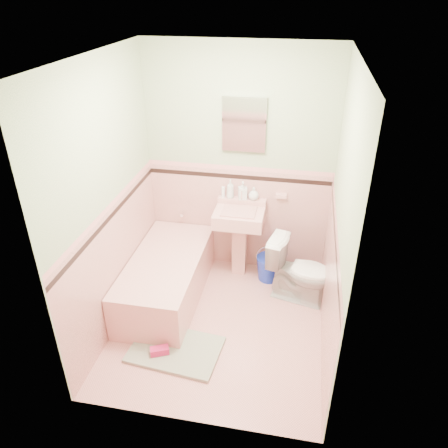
% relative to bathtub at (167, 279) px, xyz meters
% --- Properties ---
extents(floor, '(2.20, 2.20, 0.00)m').
position_rel_bathtub_xyz_m(floor, '(0.63, -0.33, -0.23)').
color(floor, '#E09993').
rests_on(floor, ground).
extents(ceiling, '(2.20, 2.20, 0.00)m').
position_rel_bathtub_xyz_m(ceiling, '(0.63, -0.33, 2.27)').
color(ceiling, white).
rests_on(ceiling, ground).
extents(wall_back, '(2.50, 0.00, 2.50)m').
position_rel_bathtub_xyz_m(wall_back, '(0.63, 0.77, 1.02)').
color(wall_back, beige).
rests_on(wall_back, ground).
extents(wall_front, '(2.50, 0.00, 2.50)m').
position_rel_bathtub_xyz_m(wall_front, '(0.63, -1.43, 1.02)').
color(wall_front, beige).
rests_on(wall_front, ground).
extents(wall_left, '(0.00, 2.50, 2.50)m').
position_rel_bathtub_xyz_m(wall_left, '(-0.37, -0.33, 1.02)').
color(wall_left, beige).
rests_on(wall_left, ground).
extents(wall_right, '(0.00, 2.50, 2.50)m').
position_rel_bathtub_xyz_m(wall_right, '(1.63, -0.33, 1.02)').
color(wall_right, beige).
rests_on(wall_right, ground).
extents(wainscot_back, '(2.00, 0.00, 2.00)m').
position_rel_bathtub_xyz_m(wainscot_back, '(0.63, 0.76, 0.38)').
color(wainscot_back, '#E39F98').
rests_on(wainscot_back, ground).
extents(wainscot_front, '(2.00, 0.00, 2.00)m').
position_rel_bathtub_xyz_m(wainscot_front, '(0.63, -1.42, 0.38)').
color(wainscot_front, '#E39F98').
rests_on(wainscot_front, ground).
extents(wainscot_left, '(0.00, 2.20, 2.20)m').
position_rel_bathtub_xyz_m(wainscot_left, '(-0.36, -0.33, 0.38)').
color(wainscot_left, '#E39F98').
rests_on(wainscot_left, ground).
extents(wainscot_right, '(0.00, 2.20, 2.20)m').
position_rel_bathtub_xyz_m(wainscot_right, '(1.62, -0.33, 0.38)').
color(wainscot_right, '#E39F98').
rests_on(wainscot_right, ground).
extents(accent_back, '(2.00, 0.00, 2.00)m').
position_rel_bathtub_xyz_m(accent_back, '(0.63, 0.75, 0.90)').
color(accent_back, black).
rests_on(accent_back, ground).
extents(accent_front, '(2.00, 0.00, 2.00)m').
position_rel_bathtub_xyz_m(accent_front, '(0.63, -1.41, 0.90)').
color(accent_front, black).
rests_on(accent_front, ground).
extents(accent_left, '(0.00, 2.20, 2.20)m').
position_rel_bathtub_xyz_m(accent_left, '(-0.35, -0.33, 0.89)').
color(accent_left, black).
rests_on(accent_left, ground).
extents(accent_right, '(0.00, 2.20, 2.20)m').
position_rel_bathtub_xyz_m(accent_right, '(1.61, -0.33, 0.89)').
color(accent_right, black).
rests_on(accent_right, ground).
extents(cap_back, '(2.00, 0.00, 2.00)m').
position_rel_bathtub_xyz_m(cap_back, '(0.63, 0.75, 0.99)').
color(cap_back, pink).
rests_on(cap_back, ground).
extents(cap_front, '(2.00, 0.00, 2.00)m').
position_rel_bathtub_xyz_m(cap_front, '(0.63, -1.41, 0.99)').
color(cap_front, pink).
rests_on(cap_front, ground).
extents(cap_left, '(0.00, 2.20, 2.20)m').
position_rel_bathtub_xyz_m(cap_left, '(-0.35, -0.33, 1.00)').
color(cap_left, pink).
rests_on(cap_left, ground).
extents(cap_right, '(0.00, 2.20, 2.20)m').
position_rel_bathtub_xyz_m(cap_right, '(1.61, -0.33, 1.00)').
color(cap_right, pink).
rests_on(cap_right, ground).
extents(bathtub, '(0.70, 1.50, 0.45)m').
position_rel_bathtub_xyz_m(bathtub, '(0.00, 0.00, 0.00)').
color(bathtub, '#DB9993').
rests_on(bathtub, floor).
extents(tub_faucet, '(0.04, 0.12, 0.04)m').
position_rel_bathtub_xyz_m(tub_faucet, '(0.00, 0.72, 0.41)').
color(tub_faucet, silver).
rests_on(tub_faucet, wall_back).
extents(sink, '(0.53, 0.48, 0.83)m').
position_rel_bathtub_xyz_m(sink, '(0.68, 0.53, 0.19)').
color(sink, '#DB9993').
rests_on(sink, floor).
extents(sink_faucet, '(0.02, 0.02, 0.10)m').
position_rel_bathtub_xyz_m(sink_faucet, '(0.68, 0.67, 0.72)').
color(sink_faucet, silver).
rests_on(sink_faucet, sink).
extents(medicine_cabinet, '(0.45, 0.04, 0.56)m').
position_rel_bathtub_xyz_m(medicine_cabinet, '(0.68, 0.74, 1.47)').
color(medicine_cabinet, white).
rests_on(medicine_cabinet, wall_back).
extents(soap_dish, '(0.12, 0.07, 0.04)m').
position_rel_bathtub_xyz_m(soap_dish, '(1.10, 0.73, 0.72)').
color(soap_dish, '#DB9993').
rests_on(soap_dish, wall_back).
extents(soap_bottle_left, '(0.09, 0.09, 0.21)m').
position_rel_bathtub_xyz_m(soap_bottle_left, '(0.55, 0.71, 0.77)').
color(soap_bottle_left, '#B2B2B2').
rests_on(soap_bottle_left, sink).
extents(soap_bottle_mid, '(0.11, 0.11, 0.20)m').
position_rel_bathtub_xyz_m(soap_bottle_mid, '(0.69, 0.71, 0.76)').
color(soap_bottle_mid, '#B2B2B2').
rests_on(soap_bottle_mid, sink).
extents(soap_bottle_right, '(0.13, 0.13, 0.14)m').
position_rel_bathtub_xyz_m(soap_bottle_right, '(0.81, 0.71, 0.73)').
color(soap_bottle_right, '#B2B2B2').
rests_on(soap_bottle_right, sink).
extents(tube, '(0.05, 0.05, 0.12)m').
position_rel_bathtub_xyz_m(tube, '(0.47, 0.71, 0.72)').
color(tube, white).
rests_on(tube, sink).
extents(toilet, '(0.75, 0.53, 0.69)m').
position_rel_bathtub_xyz_m(toilet, '(1.38, 0.24, 0.12)').
color(toilet, white).
rests_on(toilet, floor).
extents(bucket, '(0.34, 0.34, 0.28)m').
position_rel_bathtub_xyz_m(bucket, '(1.03, 0.52, -0.08)').
color(bucket, '#1932B9').
rests_on(bucket, floor).
extents(bath_mat, '(0.86, 0.62, 0.03)m').
position_rel_bathtub_xyz_m(bath_mat, '(0.31, -0.75, -0.21)').
color(bath_mat, gray).
rests_on(bath_mat, floor).
extents(shoe, '(0.18, 0.14, 0.07)m').
position_rel_bathtub_xyz_m(shoe, '(0.18, -0.84, -0.16)').
color(shoe, '#BF1E59').
rests_on(shoe, bath_mat).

